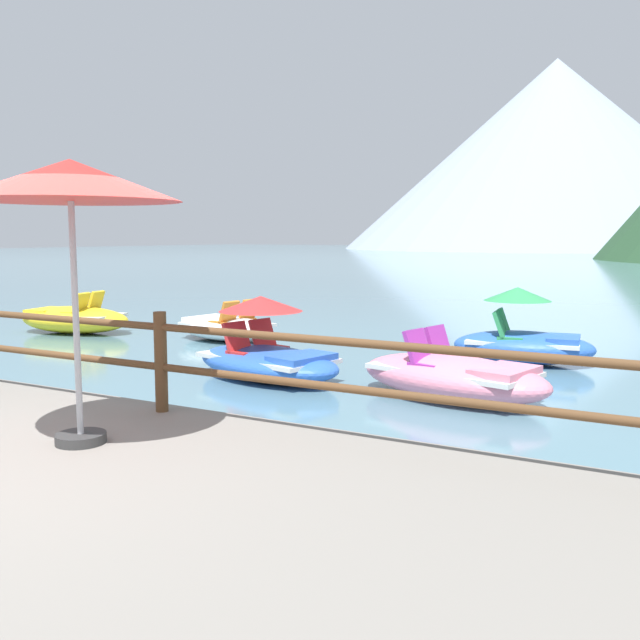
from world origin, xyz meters
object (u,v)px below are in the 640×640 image
(beach_umbrella, at_px, (70,184))
(pedal_boat_4, at_px, (454,376))
(pedal_boat_5, at_px, (74,319))
(pedal_boat_3, at_px, (267,353))
(pedal_boat_1, at_px, (227,327))
(pedal_boat_2, at_px, (523,339))

(beach_umbrella, distance_m, pedal_boat_4, 5.32)
(pedal_boat_4, distance_m, pedal_boat_5, 9.24)
(pedal_boat_4, bearing_deg, pedal_boat_3, -178.26)
(pedal_boat_4, xyz_separation_m, pedal_boat_5, (-9.02, 2.01, 0.01))
(beach_umbrella, distance_m, pedal_boat_5, 10.16)
(beach_umbrella, relative_size, pedal_boat_4, 0.80)
(beach_umbrella, xyz_separation_m, pedal_boat_1, (-3.99, 7.36, -2.20))
(pedal_boat_3, xyz_separation_m, pedal_boat_5, (-6.26, 2.09, -0.08))
(pedal_boat_3, height_order, pedal_boat_5, pedal_boat_3)
(pedal_boat_1, relative_size, pedal_boat_2, 1.01)
(pedal_boat_1, xyz_separation_m, pedal_boat_4, (5.58, -2.77, 0.04))
(pedal_boat_2, height_order, pedal_boat_3, pedal_boat_2)
(pedal_boat_5, bearing_deg, pedal_boat_2, 5.88)
(pedal_boat_1, bearing_deg, pedal_boat_5, -167.50)
(beach_umbrella, xyz_separation_m, pedal_boat_2, (1.78, 7.55, -2.04))
(pedal_boat_4, bearing_deg, pedal_boat_2, 86.39)
(pedal_boat_5, bearing_deg, pedal_boat_3, -18.50)
(beach_umbrella, bearing_deg, pedal_boat_5, 138.35)
(pedal_boat_1, relative_size, pedal_boat_4, 0.84)
(beach_umbrella, height_order, pedal_boat_3, beach_umbrella)
(pedal_boat_5, bearing_deg, beach_umbrella, -41.65)
(beach_umbrella, xyz_separation_m, pedal_boat_3, (-1.16, 4.51, -2.06))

